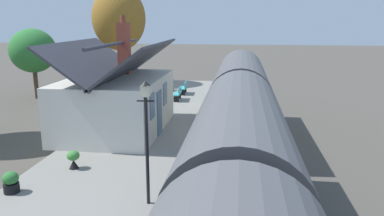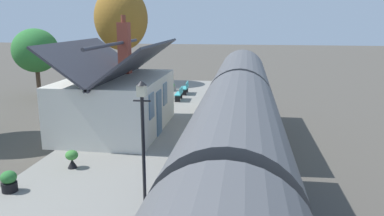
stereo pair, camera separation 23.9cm
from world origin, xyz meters
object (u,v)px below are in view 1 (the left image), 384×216
object	(u,v)px
planter_under_sign	(166,92)
train	(238,165)
planter_bench_left	(73,159)
station_building	(117,101)
tree_mid_background	(119,18)
bench_near_building	(184,88)
planter_corner_building	(171,87)
tree_far_right	(33,51)
bench_platform_end	(178,93)
lamp_post_platform	(146,120)
planter_bench_right	(11,182)

from	to	relation	value
planter_under_sign	train	bearing A→B (deg)	-161.56
planter_under_sign	planter_bench_left	world-z (taller)	planter_under_sign
train	planter_under_sign	distance (m)	16.23
station_building	tree_mid_background	distance (m)	14.75
station_building	bench_near_building	distance (m)	9.85
planter_under_sign	tree_mid_background	bearing A→B (deg)	40.84
train	planter_bench_left	distance (m)	6.58
planter_corner_building	tree_far_right	bearing A→B (deg)	91.89
bench_platform_end	tree_far_right	xyz separation A→B (m)	(3.12, 11.99, 2.48)
station_building	planter_under_sign	xyz separation A→B (m)	(7.80, -0.85, -1.00)
bench_near_building	planter_bench_left	xyz separation A→B (m)	(-14.70, 1.89, -0.10)
station_building	lamp_post_platform	bearing A→B (deg)	-155.60
bench_platform_end	planter_under_sign	size ratio (longest dim) A/B	1.73
planter_bench_right	tree_far_right	distance (m)	20.04
bench_near_building	planter_corner_building	size ratio (longest dim) A/B	1.55
planter_bench_left	tree_far_right	bearing A→B (deg)	33.19
bench_near_building	planter_bench_left	distance (m)	14.82
lamp_post_platform	tree_far_right	xyz separation A→B (m)	(17.83, 13.53, 0.38)
planter_under_sign	tree_far_right	xyz separation A→B (m)	(2.66, 11.04, 2.51)
planter_corner_building	lamp_post_platform	distance (m)	18.53
planter_under_sign	planter_bench_left	bearing A→B (deg)	176.12
planter_bench_right	lamp_post_platform	world-z (taller)	lamp_post_platform
station_building	planter_bench_right	world-z (taller)	station_building
station_building	planter_under_sign	world-z (taller)	station_building
planter_bench_right	planter_under_sign	bearing A→B (deg)	-7.47
train	tree_mid_background	xyz separation A→B (m)	(21.16, 10.13, 4.02)
station_building	bench_platform_end	size ratio (longest dim) A/B	5.05
bench_near_building	planter_under_sign	size ratio (longest dim) A/B	1.73
planter_under_sign	tree_mid_background	distance (m)	9.13
train	lamp_post_platform	world-z (taller)	lamp_post_platform
planter_bench_right	tree_mid_background	xyz separation A→B (m)	(20.81, 3.03, 5.08)
tree_mid_background	bench_platform_end	bearing A→B (deg)	-136.32
lamp_post_platform	planter_under_sign	bearing A→B (deg)	9.35
bench_platform_end	lamp_post_platform	xyz separation A→B (m)	(-14.71, -1.54, 2.11)
bench_platform_end	tree_far_right	distance (m)	12.64
tree_mid_background	lamp_post_platform	bearing A→B (deg)	-160.31
tree_mid_background	tree_far_right	xyz separation A→B (m)	(-3.12, 6.03, -2.47)
train	bench_platform_end	distance (m)	15.51
bench_platform_end	tree_mid_background	bearing A→B (deg)	43.68
planter_corner_building	planter_bench_left	world-z (taller)	planter_bench_left
bench_near_building	planter_bench_left	bearing A→B (deg)	172.68
planter_corner_building	planter_under_sign	size ratio (longest dim) A/B	1.12
planter_bench_left	tree_mid_background	world-z (taller)	tree_mid_background
bench_near_building	planter_under_sign	bearing A→B (deg)	150.99
bench_platform_end	planter_bench_left	bearing A→B (deg)	171.61
planter_bench_left	tree_far_right	size ratio (longest dim) A/B	0.12
bench_platform_end	planter_corner_building	world-z (taller)	bench_platform_end
bench_platform_end	bench_near_building	size ratio (longest dim) A/B	1.00
bench_platform_end	lamp_post_platform	world-z (taller)	lamp_post_platform
planter_corner_building	lamp_post_platform	size ratio (longest dim) A/B	0.25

